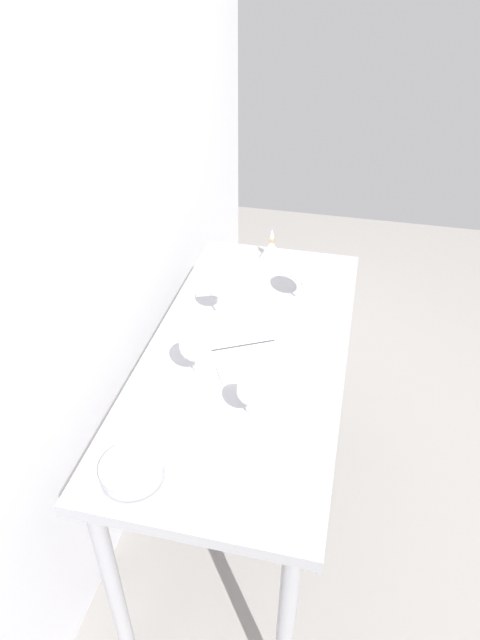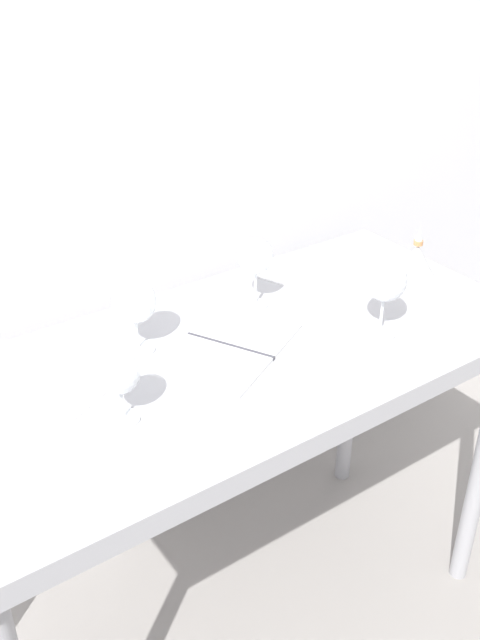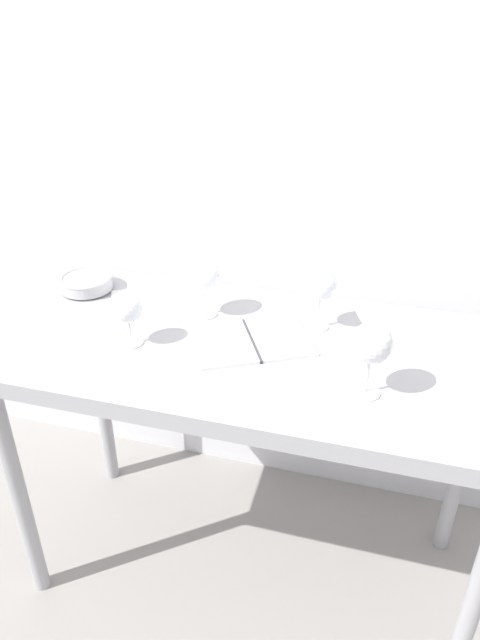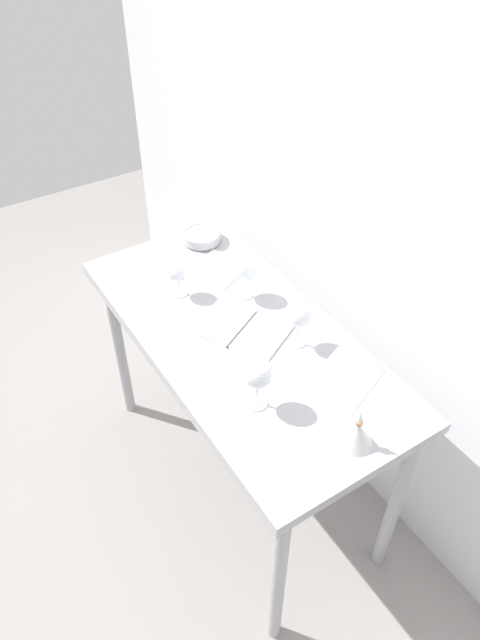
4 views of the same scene
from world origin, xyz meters
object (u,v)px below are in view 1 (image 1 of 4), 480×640
(wine_glass_far_left, at_px, (195,347))
(wine_glass_far_right, at_px, (218,286))
(wine_glass_near_left, at_px, (251,392))
(decanter_funnel, at_px, (271,250))
(open_notebook, at_px, (243,347))
(tasting_bowl, at_px, (132,469))
(tasting_sheet_lower, at_px, (179,419))
(wine_glass_near_right, at_px, (302,270))
(tasting_sheet_upper, at_px, (227,282))

(wine_glass_far_left, bearing_deg, wine_glass_far_right, 2.60)
(wine_glass_near_left, relative_size, decanter_funnel, 1.07)
(open_notebook, xyz_separation_m, tasting_bowl, (-0.57, 0.16, 0.02))
(wine_glass_far_right, relative_size, tasting_sheet_lower, 0.73)
(wine_glass_near_left, relative_size, wine_glass_near_right, 0.80)
(tasting_sheet_lower, bearing_deg, wine_glass_far_left, -26.28)
(wine_glass_far_left, xyz_separation_m, tasting_sheet_upper, (0.55, 0.04, -0.12))
(wine_glass_far_right, distance_m, tasting_bowl, 0.74)
(wine_glass_far_left, distance_m, tasting_sheet_lower, 0.22)
(wine_glass_far_right, relative_size, wine_glass_far_left, 1.03)
(wine_glass_near_left, height_order, decanter_funnel, wine_glass_near_left)
(tasting_sheet_upper, xyz_separation_m, tasting_sheet_lower, (-0.74, -0.04, 0.00))
(decanter_funnel, bearing_deg, wine_glass_far_right, 165.90)
(tasting_bowl, xyz_separation_m, decanter_funnel, (1.17, -0.14, 0.02))
(wine_glass_far_right, bearing_deg, tasting_bowl, 177.27)
(wine_glass_far_right, height_order, tasting_sheet_upper, wine_glass_far_right)
(wine_glass_far_right, xyz_separation_m, tasting_sheet_upper, (0.23, 0.03, -0.13))
(wine_glass_near_left, distance_m, tasting_sheet_lower, 0.23)
(wine_glass_near_right, xyz_separation_m, open_notebook, (-0.32, 0.15, -0.13))
(wine_glass_far_right, xyz_separation_m, tasting_bowl, (-0.73, 0.03, -0.10))
(wine_glass_near_right, bearing_deg, wine_glass_far_right, 119.70)
(wine_glass_near_right, bearing_deg, wine_glass_near_left, 175.06)
(wine_glass_near_left, height_order, tasting_bowl, wine_glass_near_left)
(tasting_sheet_lower, bearing_deg, wine_glass_near_right, -47.96)
(wine_glass_near_right, distance_m, open_notebook, 0.37)
(wine_glass_far_right, xyz_separation_m, open_notebook, (-0.16, -0.12, -0.12))
(wine_glass_near_right, distance_m, tasting_sheet_upper, 0.33)
(wine_glass_far_left, bearing_deg, decanter_funnel, -7.06)
(tasting_sheet_upper, distance_m, tasting_sheet_lower, 0.74)
(tasting_sheet_upper, height_order, tasting_sheet_lower, same)
(tasting_sheet_lower, bearing_deg, open_notebook, -43.96)
(open_notebook, distance_m, tasting_bowl, 0.59)
(wine_glass_far_right, distance_m, tasting_sheet_upper, 0.26)
(wine_glass_near_left, xyz_separation_m, wine_glass_far_left, (0.14, 0.20, 0.01))
(wine_glass_far_right, bearing_deg, wine_glass_near_right, -60.30)
(tasting_sheet_upper, bearing_deg, decanter_funnel, -53.62)
(open_notebook, bearing_deg, wine_glass_far_right, 9.85)
(open_notebook, bearing_deg, wine_glass_far_left, 118.96)
(wine_glass_far_right, distance_m, wine_glass_near_left, 0.52)
(open_notebook, xyz_separation_m, tasting_sheet_upper, (0.39, 0.15, -0.00))
(wine_glass_near_right, height_order, tasting_sheet_lower, wine_glass_near_right)
(wine_glass_near_left, bearing_deg, open_notebook, 16.84)
(tasting_sheet_lower, distance_m, tasting_bowl, 0.22)
(wine_glass_near_right, relative_size, decanter_funnel, 1.34)
(wine_glass_near_left, bearing_deg, tasting_sheet_lower, 104.07)
(wine_glass_near_left, height_order, open_notebook, wine_glass_near_left)
(wine_glass_far_left, height_order, tasting_sheet_lower, wine_glass_far_left)
(open_notebook, bearing_deg, wine_glass_near_right, -52.56)
(wine_glass_near_right, bearing_deg, tasting_bowl, 160.98)
(decanter_funnel, bearing_deg, tasting_sheet_lower, 174.54)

